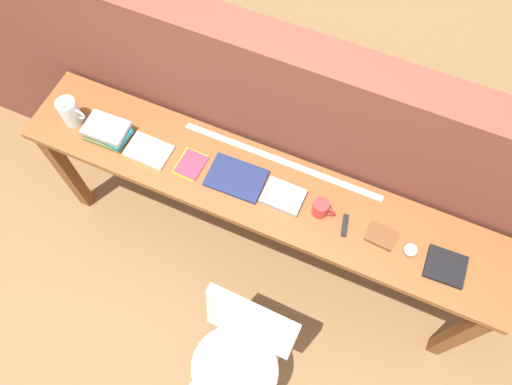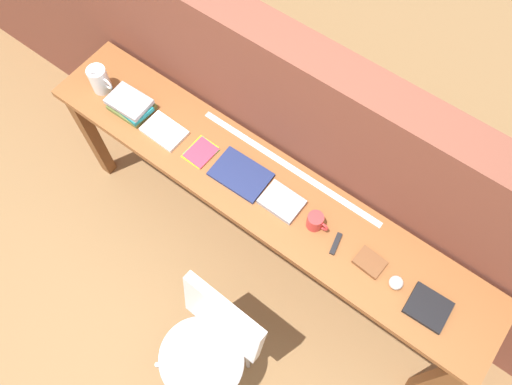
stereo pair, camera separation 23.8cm
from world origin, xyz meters
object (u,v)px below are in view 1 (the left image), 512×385
object	(u,v)px
mug	(321,208)
book_repair_rightmost	(446,267)
book_stack_leftmost	(108,131)
book_open_centre	(236,178)
pitcher_white	(70,112)
leather_journal_brown	(381,236)
multitool_folded	(345,225)
chair_white_moulded	(240,353)
sports_ball_small	(411,250)
pamphlet_pile_colourful	(191,164)
magazine_cycling	(149,151)

from	to	relation	value
mug	book_repair_rightmost	bearing A→B (deg)	-2.72
book_repair_rightmost	book_stack_leftmost	bearing A→B (deg)	177.43
book_open_centre	mug	bearing A→B (deg)	-1.88
pitcher_white	leather_journal_brown	bearing A→B (deg)	0.60
pitcher_white	multitool_folded	distance (m)	1.48
book_stack_leftmost	book_repair_rightmost	world-z (taller)	book_stack_leftmost
mug	leather_journal_brown	size ratio (longest dim) A/B	0.85
chair_white_moulded	sports_ball_small	world-z (taller)	sports_ball_small
sports_ball_small	book_stack_leftmost	bearing A→B (deg)	-179.85
pamphlet_pile_colourful	sports_ball_small	size ratio (longest dim) A/B	2.54
book_stack_leftmost	book_open_centre	xyz separation A→B (m)	(0.70, 0.03, -0.03)
leather_journal_brown	sports_ball_small	size ratio (longest dim) A/B	2.08
magazine_cycling	book_repair_rightmost	world-z (taller)	book_repair_rightmost
chair_white_moulded	magazine_cycling	xyz separation A→B (m)	(-0.79, 0.66, 0.36)
book_stack_leftmost	pamphlet_pile_colourful	size ratio (longest dim) A/B	1.51
mug	multitool_folded	distance (m)	0.14
chair_white_moulded	book_open_centre	distance (m)	0.85
sports_ball_small	book_repair_rightmost	bearing A→B (deg)	-1.71
book_repair_rightmost	multitool_folded	bearing A→B (deg)	176.48
pitcher_white	sports_ball_small	world-z (taller)	pitcher_white
book_stack_leftmost	leather_journal_brown	bearing A→B (deg)	0.90
sports_ball_small	book_repair_rightmost	size ratio (longest dim) A/B	0.35
book_open_centre	mug	size ratio (longest dim) A/B	2.53
pitcher_white	magazine_cycling	size ratio (longest dim) A/B	0.85
chair_white_moulded	book_repair_rightmost	size ratio (longest dim) A/B	5.05
mug	multitool_folded	world-z (taller)	mug
pamphlet_pile_colourful	book_repair_rightmost	bearing A→B (deg)	-0.61
pitcher_white	pamphlet_pile_colourful	size ratio (longest dim) A/B	1.15
pamphlet_pile_colourful	leather_journal_brown	size ratio (longest dim) A/B	1.22
book_open_centre	pamphlet_pile_colourful	bearing A→B (deg)	-177.18
chair_white_moulded	mug	world-z (taller)	mug
book_stack_leftmost	book_open_centre	bearing A→B (deg)	2.53
chair_white_moulded	book_stack_leftmost	world-z (taller)	book_stack_leftmost
leather_journal_brown	magazine_cycling	bearing A→B (deg)	-174.90
pamphlet_pile_colourful	book_repair_rightmost	world-z (taller)	book_repair_rightmost
pitcher_white	magazine_cycling	xyz separation A→B (m)	(0.45, -0.01, -0.07)
book_open_centre	multitool_folded	xyz separation A→B (m)	(0.57, -0.02, -0.00)
mug	book_repair_rightmost	xyz separation A→B (m)	(0.61, -0.03, -0.03)
magazine_cycling	mug	size ratio (longest dim) A/B	1.98
sports_ball_small	book_repair_rightmost	world-z (taller)	sports_ball_small
chair_white_moulded	book_stack_leftmost	xyz separation A→B (m)	(-1.03, 0.67, 0.39)
magazine_cycling	sports_ball_small	distance (m)	1.35
chair_white_moulded	leather_journal_brown	bearing A→B (deg)	59.22
chair_white_moulded	book_open_centre	bearing A→B (deg)	115.18
book_stack_leftmost	book_open_centre	distance (m)	0.70
pamphlet_pile_colourful	mug	distance (m)	0.68
multitool_folded	book_repair_rightmost	distance (m)	0.48
pitcher_white	pamphlet_pile_colourful	distance (m)	0.68
magazine_cycling	leather_journal_brown	bearing A→B (deg)	2.67
magazine_cycling	leather_journal_brown	xyz separation A→B (m)	(1.21, 0.03, 0.00)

